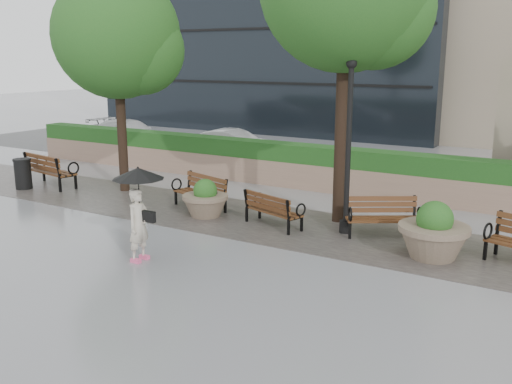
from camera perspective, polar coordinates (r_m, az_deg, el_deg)
The scene contains 16 objects.
ground at distance 12.01m, azimuth -7.70°, elevation -6.23°, with size 100.00×100.00×0.00m, color gray.
cobble_strip at distance 14.35m, azimuth -0.25°, elevation -2.80°, with size 28.00×3.20×0.01m, color #383330.
hedge_wall at distance 17.65m, azimuth 6.47°, elevation 2.38°, with size 24.00×0.80×1.35m.
asphalt_street at distance 21.42m, azimuth 10.87°, elevation 2.36°, with size 40.00×7.00×0.00m, color black.
bench_0 at distance 19.10m, azimuth -19.80°, elevation 1.42°, with size 2.03×1.06×1.04m.
bench_1 at distance 15.41m, azimuth -5.62°, elevation -0.73°, with size 1.78×1.12×0.90m.
bench_2 at distance 13.74m, azimuth 1.73°, elevation -2.50°, with size 1.65×1.05×0.83m.
bench_3 at distance 13.36m, azimuth 12.51°, elevation -3.22°, with size 1.73×1.41×0.88m.
planter_left at distance 14.64m, azimuth -5.08°, elevation -0.99°, with size 1.17×1.17×0.98m.
planter_right at distance 12.12m, azimuth 17.33°, elevation -4.23°, with size 1.42×1.42×1.19m.
trash_bin at distance 19.05m, azimuth -22.27°, elevation 1.61°, with size 0.54×0.54×0.90m, color black.
lamppost at distance 13.07m, azimuth 9.18°, elevation 3.28°, with size 0.28×0.28×3.98m.
tree_0 at distance 17.46m, azimuth -13.20°, elevation 14.66°, with size 3.73×3.69×6.47m.
car_left at distance 26.17m, azimuth -12.56°, elevation 5.65°, with size 1.77×4.37×1.27m, color silver.
car_right at distance 22.76m, azimuth -2.26°, elevation 4.75°, with size 1.26×3.62×1.19m, color silver.
pedestrian at distance 11.48m, azimuth -11.65°, elevation -1.28°, with size 1.03×1.03×1.89m.
Camera 1 is at (7.12, -8.80, 4.00)m, focal length 40.00 mm.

